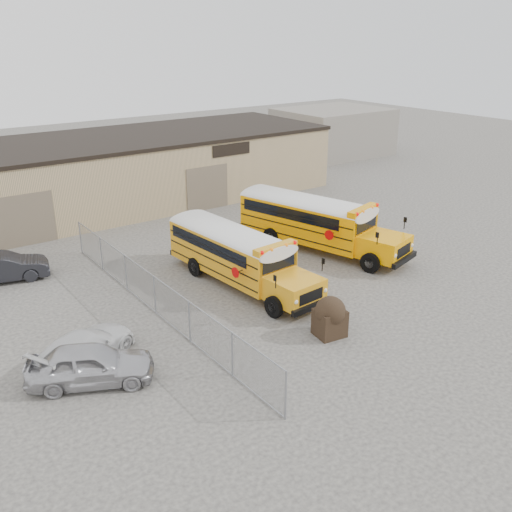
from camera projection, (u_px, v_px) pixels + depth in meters
ground at (306, 302)px, 25.85m from camera, size 120.00×120.00×0.00m
warehouse at (121, 170)px, 40.02m from camera, size 30.20×10.20×4.67m
chainlink_fence at (155, 295)px, 24.50m from camera, size 0.07×18.07×1.81m
distant_building_right at (333, 132)px, 56.21m from camera, size 10.00×8.00×4.40m
school_bus_left at (172, 223)px, 31.37m from camera, size 3.06×9.55×2.75m
school_bus_right at (232, 200)px, 35.33m from camera, size 4.98×10.43×2.97m
tarp_bundle at (330, 316)px, 22.74m from camera, size 1.26×1.24×1.69m
car_silver at (90, 365)px, 19.67m from camera, size 4.64×3.48×1.47m
car_white at (84, 347)px, 20.98m from camera, size 4.62×3.46×1.25m
car_dark at (2, 267)px, 27.80m from camera, size 4.56×2.47×1.43m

